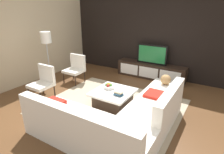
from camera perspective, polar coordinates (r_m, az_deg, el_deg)
ground_plane at (r=4.69m, az=0.72°, el=-9.17°), size 14.00×14.00×0.00m
feature_wall_back at (r=6.60m, az=13.11°, el=12.06°), size 6.40×0.12×2.80m
side_wall_left at (r=6.50m, az=-23.70°, el=10.75°), size 0.12×5.20×2.80m
area_rug at (r=4.73m, az=-0.33°, el=-8.80°), size 3.21×2.72×0.01m
media_console at (r=6.59m, az=11.44°, el=1.84°), size 2.30×0.46×0.50m
television at (r=6.43m, az=11.80°, el=6.63°), size 1.00×0.06×0.63m
sectional_couch at (r=3.69m, az=0.91°, el=-13.02°), size 2.39×2.40×0.83m
coffee_table at (r=4.71m, az=0.31°, el=-6.21°), size 0.92×0.95×0.38m
accent_chair_near at (r=5.31m, az=-19.72°, el=-0.91°), size 0.53×0.53×0.87m
floor_lamp at (r=5.98m, az=-19.02°, el=10.08°), size 0.30×0.30×1.61m
ottoman at (r=5.24m, az=15.35°, el=-4.14°), size 0.70×0.70×0.40m
fruit_bowl at (r=4.78m, az=-0.95°, el=-2.78°), size 0.28×0.28×0.13m
accent_chair_far at (r=6.18m, az=-10.79°, el=2.97°), size 0.57×0.52×0.87m
decorative_ball at (r=5.11m, az=15.69°, el=-0.76°), size 0.26×0.26×0.26m
book_stack at (r=4.42m, az=1.92°, el=-4.93°), size 0.22×0.16×0.09m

